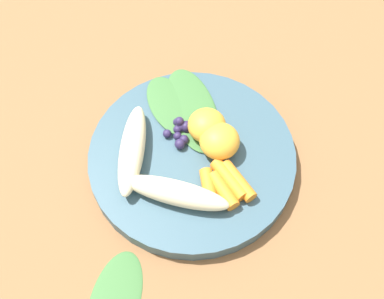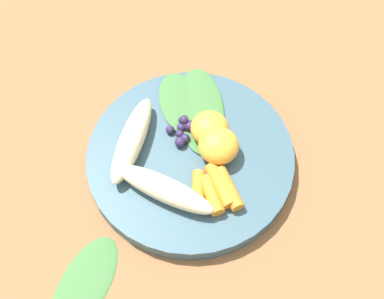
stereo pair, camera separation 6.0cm
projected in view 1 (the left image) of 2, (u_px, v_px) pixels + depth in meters
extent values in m
plane|color=brown|center=(192.00, 162.00, 0.63)|extent=(2.40, 2.40, 0.00)
cylinder|color=#385666|center=(192.00, 158.00, 0.62)|extent=(0.26, 0.26, 0.02)
ellipsoid|color=beige|center=(176.00, 193.00, 0.57)|extent=(0.08, 0.13, 0.03)
ellipsoid|color=beige|center=(132.00, 150.00, 0.60)|extent=(0.13, 0.06, 0.03)
ellipsoid|color=#F4A833|center=(207.00, 125.00, 0.61)|extent=(0.05, 0.05, 0.04)
ellipsoid|color=#F4A833|center=(220.00, 141.00, 0.60)|extent=(0.05, 0.05, 0.04)
cylinder|color=orange|center=(209.00, 188.00, 0.58)|extent=(0.05, 0.02, 0.02)
cylinder|color=orange|center=(223.00, 190.00, 0.58)|extent=(0.05, 0.03, 0.02)
cylinder|color=orange|center=(229.00, 179.00, 0.59)|extent=(0.06, 0.04, 0.02)
cylinder|color=orange|center=(238.00, 181.00, 0.59)|extent=(0.06, 0.04, 0.02)
sphere|color=#2D234C|center=(184.00, 139.00, 0.62)|extent=(0.01, 0.01, 0.01)
sphere|color=#2D234C|center=(190.00, 129.00, 0.63)|extent=(0.01, 0.01, 0.01)
sphere|color=#2D234C|center=(177.00, 122.00, 0.63)|extent=(0.01, 0.01, 0.01)
sphere|color=#2D234C|center=(178.00, 129.00, 0.63)|extent=(0.01, 0.01, 0.01)
sphere|color=#2D234C|center=(182.00, 126.00, 0.63)|extent=(0.01, 0.01, 0.01)
sphere|color=#2D234C|center=(195.00, 126.00, 0.63)|extent=(0.01, 0.01, 0.01)
sphere|color=#2D234C|center=(178.00, 136.00, 0.62)|extent=(0.01, 0.01, 0.01)
sphere|color=#2D234C|center=(198.00, 131.00, 0.62)|extent=(0.01, 0.01, 0.01)
sphere|color=#2D234C|center=(167.00, 134.00, 0.62)|extent=(0.01, 0.01, 0.01)
sphere|color=#2D234C|center=(188.00, 126.00, 0.63)|extent=(0.01, 0.01, 0.01)
sphere|color=#2D234C|center=(180.00, 144.00, 0.61)|extent=(0.01, 0.01, 0.01)
sphere|color=#2D234C|center=(179.00, 121.00, 0.62)|extent=(0.01, 0.01, 0.01)
ellipsoid|color=#3D7038|center=(192.00, 109.00, 0.65)|extent=(0.14, 0.07, 0.00)
ellipsoid|color=#3D7038|center=(170.00, 105.00, 0.65)|extent=(0.11, 0.07, 0.00)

